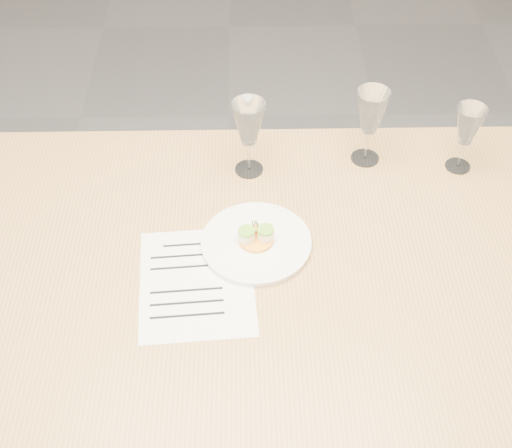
{
  "coord_description": "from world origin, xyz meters",
  "views": [
    {
      "loc": [
        0.08,
        -1.04,
        1.96
      ],
      "look_at": [
        0.1,
        0.09,
        0.8
      ],
      "focal_mm": 50.0,
      "sensor_mm": 36.0,
      "label": 1
    }
  ],
  "objects_px": {
    "dining_table": "(215,288)",
    "recipe_sheet": "(196,282)",
    "wine_glass_1": "(371,113)",
    "dinner_plate": "(256,242)",
    "wine_glass_0": "(249,125)",
    "wine_glass_2": "(468,127)"
  },
  "relations": [
    {
      "from": "wine_glass_0",
      "to": "wine_glass_1",
      "type": "bearing_deg",
      "value": 7.24
    },
    {
      "from": "wine_glass_1",
      "to": "wine_glass_2",
      "type": "bearing_deg",
      "value": -8.76
    },
    {
      "from": "recipe_sheet",
      "to": "wine_glass_1",
      "type": "xyz_separation_m",
      "value": [
        0.42,
        0.41,
        0.15
      ]
    },
    {
      "from": "recipe_sheet",
      "to": "dinner_plate",
      "type": "bearing_deg",
      "value": 34.61
    },
    {
      "from": "dinner_plate",
      "to": "wine_glass_0",
      "type": "height_order",
      "value": "wine_glass_0"
    },
    {
      "from": "wine_glass_0",
      "to": "dining_table",
      "type": "bearing_deg",
      "value": -104.09
    },
    {
      "from": "wine_glass_0",
      "to": "wine_glass_1",
      "type": "distance_m",
      "value": 0.3
    },
    {
      "from": "dining_table",
      "to": "recipe_sheet",
      "type": "relative_size",
      "value": 7.2
    },
    {
      "from": "dinner_plate",
      "to": "wine_glass_2",
      "type": "xyz_separation_m",
      "value": [
        0.52,
        0.27,
        0.12
      ]
    },
    {
      "from": "dinner_plate",
      "to": "wine_glass_0",
      "type": "bearing_deg",
      "value": 92.97
    },
    {
      "from": "dining_table",
      "to": "dinner_plate",
      "type": "bearing_deg",
      "value": 35.8
    },
    {
      "from": "wine_glass_0",
      "to": "wine_glass_1",
      "type": "height_order",
      "value": "wine_glass_1"
    },
    {
      "from": "wine_glass_2",
      "to": "wine_glass_0",
      "type": "bearing_deg",
      "value": -179.76
    },
    {
      "from": "dining_table",
      "to": "wine_glass_1",
      "type": "bearing_deg",
      "value": 43.96
    },
    {
      "from": "recipe_sheet",
      "to": "wine_glass_2",
      "type": "relative_size",
      "value": 1.81
    },
    {
      "from": "dinner_plate",
      "to": "wine_glass_1",
      "type": "relative_size",
      "value": 1.22
    },
    {
      "from": "recipe_sheet",
      "to": "dining_table",
      "type": "bearing_deg",
      "value": 41.39
    },
    {
      "from": "dinner_plate",
      "to": "recipe_sheet",
      "type": "bearing_deg",
      "value": -141.26
    },
    {
      "from": "dining_table",
      "to": "recipe_sheet",
      "type": "distance_m",
      "value": 0.09
    },
    {
      "from": "dinner_plate",
      "to": "wine_glass_2",
      "type": "height_order",
      "value": "wine_glass_2"
    },
    {
      "from": "dinner_plate",
      "to": "wine_glass_1",
      "type": "xyz_separation_m",
      "value": [
        0.29,
        0.3,
        0.13
      ]
    },
    {
      "from": "recipe_sheet",
      "to": "wine_glass_2",
      "type": "distance_m",
      "value": 0.77
    }
  ]
}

